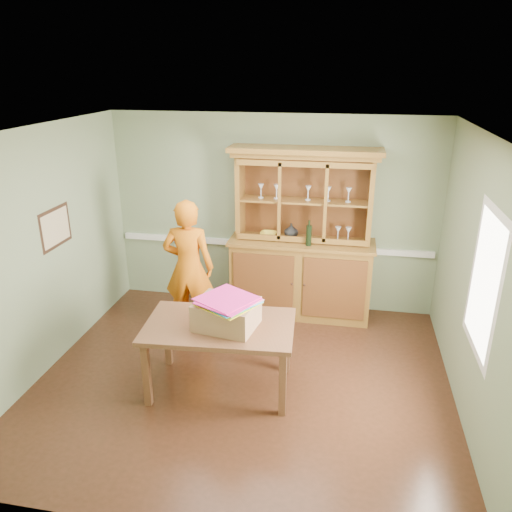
% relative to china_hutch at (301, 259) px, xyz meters
% --- Properties ---
extents(floor, '(4.50, 4.50, 0.00)m').
position_rel_china_hutch_xyz_m(floor, '(-0.44, -1.74, -0.81)').
color(floor, '#452416').
rests_on(floor, ground).
extents(ceiling, '(4.50, 4.50, 0.00)m').
position_rel_china_hutch_xyz_m(ceiling, '(-0.44, -1.74, 1.89)').
color(ceiling, white).
rests_on(ceiling, wall_back).
extents(wall_back, '(4.50, 0.00, 4.50)m').
position_rel_china_hutch_xyz_m(wall_back, '(-0.44, 0.26, 0.54)').
color(wall_back, gray).
rests_on(wall_back, floor).
extents(wall_left, '(0.00, 4.00, 4.00)m').
position_rel_china_hutch_xyz_m(wall_left, '(-2.69, -1.74, 0.54)').
color(wall_left, gray).
rests_on(wall_left, floor).
extents(wall_right, '(0.00, 4.00, 4.00)m').
position_rel_china_hutch_xyz_m(wall_right, '(1.81, -1.74, 0.54)').
color(wall_right, gray).
rests_on(wall_right, floor).
extents(wall_front, '(4.50, 0.00, 4.50)m').
position_rel_china_hutch_xyz_m(wall_front, '(-0.44, -3.74, 0.54)').
color(wall_front, gray).
rests_on(wall_front, floor).
extents(chair_rail, '(4.41, 0.05, 0.08)m').
position_rel_china_hutch_xyz_m(chair_rail, '(-0.44, 0.24, 0.09)').
color(chair_rail, white).
rests_on(chair_rail, wall_back).
extents(framed_map, '(0.03, 0.60, 0.46)m').
position_rel_china_hutch_xyz_m(framed_map, '(-2.67, -1.44, 0.74)').
color(framed_map, '#301D13').
rests_on(framed_map, wall_left).
extents(window_panel, '(0.03, 0.96, 1.36)m').
position_rel_china_hutch_xyz_m(window_panel, '(1.79, -2.04, 0.69)').
color(window_panel, white).
rests_on(window_panel, wall_right).
extents(china_hutch, '(1.96, 0.65, 2.30)m').
position_rel_china_hutch_xyz_m(china_hutch, '(0.00, 0.00, 0.00)').
color(china_hutch, olive).
rests_on(china_hutch, floor).
extents(dining_table, '(1.60, 1.03, 0.77)m').
position_rel_china_hutch_xyz_m(dining_table, '(-0.65, -1.91, -0.13)').
color(dining_table, brown).
rests_on(dining_table, floor).
extents(cardboard_box, '(0.67, 0.57, 0.28)m').
position_rel_china_hutch_xyz_m(cardboard_box, '(-0.57, -1.94, 0.10)').
color(cardboard_box, '#98724E').
rests_on(cardboard_box, dining_table).
extents(kite_stack, '(0.68, 0.68, 0.05)m').
position_rel_china_hutch_xyz_m(kite_stack, '(-0.55, -1.98, 0.27)').
color(kite_stack, yellow).
rests_on(kite_stack, cardboard_box).
extents(person, '(0.67, 0.47, 1.77)m').
position_rel_china_hutch_xyz_m(person, '(-1.35, -0.76, 0.08)').
color(person, orange).
rests_on(person, floor).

